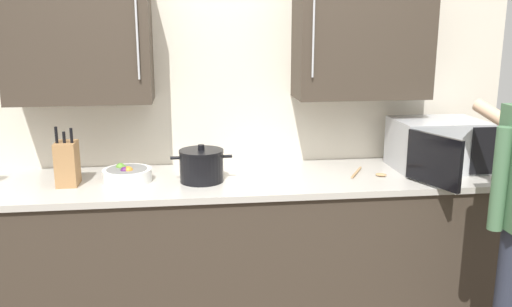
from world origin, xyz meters
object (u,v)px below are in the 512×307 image
object	(u,v)px
stock_pot	(202,166)
microwave_oven	(434,145)
fruit_bowl	(127,174)
wooden_spoon	(369,173)
knife_block	(67,163)

from	to	relation	value
stock_pot	microwave_oven	bearing A→B (deg)	3.64
microwave_oven	fruit_bowl	world-z (taller)	microwave_oven
stock_pot	wooden_spoon	size ratio (longest dim) A/B	1.51
microwave_oven	stock_pot	xyz separation A→B (m)	(-1.40, -0.09, -0.06)
wooden_spoon	knife_block	bearing A→B (deg)	179.50
knife_block	wooden_spoon	world-z (taller)	knife_block
stock_pot	knife_block	world-z (taller)	knife_block
microwave_oven	stock_pot	distance (m)	1.40
knife_block	wooden_spoon	xyz separation A→B (m)	(1.69, -0.01, -0.11)
stock_pot	knife_block	distance (m)	0.73
knife_block	wooden_spoon	distance (m)	1.70
stock_pot	wooden_spoon	xyz separation A→B (m)	(0.97, 0.01, -0.08)
stock_pot	fruit_bowl	distance (m)	0.42
fruit_bowl	wooden_spoon	distance (m)	1.38
fruit_bowl	wooden_spoon	size ratio (longest dim) A/B	1.21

